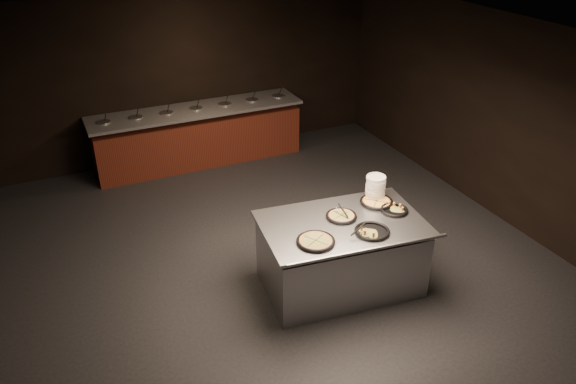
% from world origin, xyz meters
% --- Properties ---
extents(room, '(7.02, 8.02, 2.92)m').
position_xyz_m(room, '(0.00, 0.00, 1.45)').
color(room, black).
rests_on(room, ground).
extents(salad_bar, '(3.70, 0.83, 1.18)m').
position_xyz_m(salad_bar, '(0.00, 3.56, 0.44)').
color(salad_bar, '#5E2516').
rests_on(salad_bar, ground).
extents(serving_counter, '(2.03, 1.43, 0.91)m').
position_xyz_m(serving_counter, '(0.51, -0.62, 0.44)').
color(serving_counter, silver).
rests_on(serving_counter, ground).
extents(plate_stack, '(0.25, 0.25, 0.29)m').
position_xyz_m(plate_stack, '(1.18, -0.26, 1.06)').
color(plate_stack, silver).
rests_on(plate_stack, serving_counter).
extents(pan_veggie_whole, '(0.43, 0.43, 0.04)m').
position_xyz_m(pan_veggie_whole, '(0.03, -0.86, 0.93)').
color(pan_veggie_whole, black).
rests_on(pan_veggie_whole, serving_counter).
extents(pan_cheese_whole, '(0.37, 0.37, 0.04)m').
position_xyz_m(pan_cheese_whole, '(0.56, -0.51, 0.93)').
color(pan_cheese_whole, black).
rests_on(pan_cheese_whole, serving_counter).
extents(pan_cheese_slices_a, '(0.41, 0.41, 0.04)m').
position_xyz_m(pan_cheese_slices_a, '(1.12, -0.39, 0.93)').
color(pan_cheese_slices_a, black).
rests_on(pan_cheese_slices_a, serving_counter).
extents(pan_cheese_slices_b, '(0.41, 0.41, 0.04)m').
position_xyz_m(pan_cheese_slices_b, '(0.71, -0.95, 0.93)').
color(pan_cheese_slices_b, black).
rests_on(pan_cheese_slices_b, serving_counter).
extents(pan_veggie_slices, '(0.33, 0.33, 0.04)m').
position_xyz_m(pan_veggie_slices, '(1.21, -0.66, 0.93)').
color(pan_veggie_slices, black).
rests_on(pan_veggie_slices, serving_counter).
extents(server_left, '(0.12, 0.30, 0.15)m').
position_xyz_m(server_left, '(0.56, -0.47, 0.98)').
color(server_left, silver).
rests_on(server_left, serving_counter).
extents(server_right, '(0.30, 0.09, 0.14)m').
position_xyz_m(server_right, '(0.55, -0.95, 0.98)').
color(server_right, silver).
rests_on(server_right, serving_counter).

